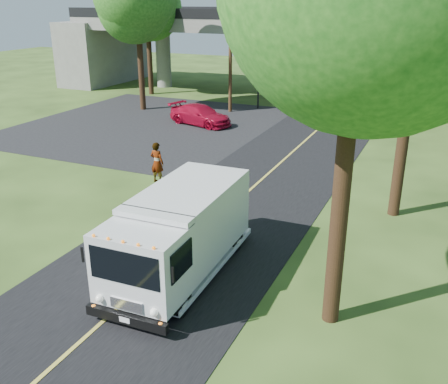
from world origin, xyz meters
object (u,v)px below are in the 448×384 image
Objects in this scene: utility_pole at (230,49)px; tree_left_far at (148,6)px; traffic_signal at (259,67)px; pedestrian at (157,162)px; red_sedan at (200,115)px; tree_left_lot at (138,1)px; step_van at (180,232)px.

tree_left_far is at bearing 157.57° from utility_pole.
traffic_signal is 17.89m from pedestrian.
utility_pole is at bearing -71.90° from pedestrian.
tree_left_far is 2.14× the size of red_sedan.
tree_left_lot is 1.06× the size of tree_left_far.
traffic_signal is 0.50× the size of tree_left_lot.
tree_left_lot is (-6.29, -2.16, 3.31)m from utility_pole.
utility_pole is 0.86× the size of tree_left_lot.
tree_left_far is at bearing 61.63° from red_sedan.
traffic_signal is 0.80× the size of step_van.
traffic_signal is at bearing 53.13° from utility_pole.
utility_pole is 1.39× the size of step_van.
tree_left_far is at bearing 116.57° from tree_left_lot.
tree_left_far reaches higher than step_van.
red_sedan is at bearing -66.46° from pedestrian.
pedestrian is at bearing -148.66° from red_sedan.
utility_pole is at bearing -126.87° from traffic_signal.
step_van is 8.58m from pedestrian.
tree_left_far is at bearing 170.35° from traffic_signal.
tree_left_lot is at bearing -63.43° from tree_left_far.
tree_left_lot is 6.72m from tree_left_far.
step_van is at bearing -54.61° from tree_left_lot.
tree_left_lot is (-7.79, -4.16, 4.70)m from traffic_signal.
traffic_signal is 2.86m from utility_pole.
red_sedan is at bearing -104.21° from traffic_signal.
utility_pole is at bearing 108.28° from step_van.
utility_pole reaches higher than pedestrian.
tree_left_lot is at bearing 123.69° from step_van.
tree_left_far is 5.11× the size of pedestrian.
traffic_signal is 0.53× the size of tree_left_far.
traffic_signal is 10.01m from tree_left_lot.
step_van is at bearing -74.74° from traffic_signal.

